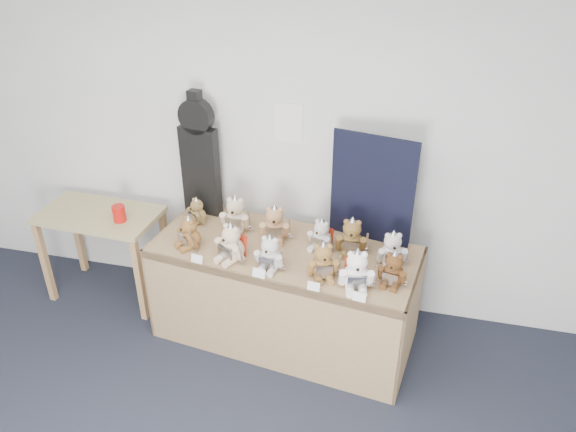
% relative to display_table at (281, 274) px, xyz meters
% --- Properties ---
extents(room_shell, '(6.00, 6.00, 6.00)m').
position_rel_display_table_xyz_m(room_shell, '(-0.09, 0.61, 0.92)').
color(room_shell, silver).
rests_on(room_shell, floor).
extents(display_table, '(2.01, 1.05, 0.80)m').
position_rel_display_table_xyz_m(display_table, '(0.00, 0.00, 0.00)').
color(display_table, olive).
rests_on(display_table, floor).
extents(side_table, '(0.98, 0.58, 0.80)m').
position_rel_display_table_xyz_m(side_table, '(-1.57, 0.24, 0.04)').
color(side_table, '#927A4E').
rests_on(side_table, floor).
extents(guitar_case, '(0.31, 0.14, 1.00)m').
position_rel_display_table_xyz_m(guitar_case, '(-0.75, 0.47, 0.66)').
color(guitar_case, black).
rests_on(guitar_case, display_table).
extents(navy_board, '(0.60, 0.15, 0.81)m').
position_rel_display_table_xyz_m(navy_board, '(0.58, 0.37, 0.58)').
color(navy_board, black).
rests_on(navy_board, display_table).
extents(red_cup, '(0.10, 0.10, 0.13)m').
position_rel_display_table_xyz_m(red_cup, '(-1.34, 0.17, 0.23)').
color(red_cup, red).
rests_on(red_cup, side_table).
extents(teddy_front_far_left, '(0.22, 0.22, 0.27)m').
position_rel_display_table_xyz_m(teddy_front_far_left, '(-0.66, -0.05, 0.28)').
color(teddy_front_far_left, brown).
rests_on(teddy_front_far_left, display_table).
extents(teddy_front_left, '(0.25, 0.25, 0.31)m').
position_rel_display_table_xyz_m(teddy_front_left, '(-0.32, -0.13, 0.29)').
color(teddy_front_left, beige).
rests_on(teddy_front_left, display_table).
extents(teddy_front_centre, '(0.23, 0.20, 0.28)m').
position_rel_display_table_xyz_m(teddy_front_centre, '(-0.03, -0.18, 0.28)').
color(teddy_front_centre, beige).
rests_on(teddy_front_centre, display_table).
extents(teddy_front_right, '(0.24, 0.22, 0.29)m').
position_rel_display_table_xyz_m(teddy_front_right, '(0.34, -0.18, 0.29)').
color(teddy_front_right, olive).
rests_on(teddy_front_right, display_table).
extents(teddy_front_far_right, '(0.26, 0.23, 0.31)m').
position_rel_display_table_xyz_m(teddy_front_far_right, '(0.57, -0.25, 0.30)').
color(teddy_front_far_right, white).
rests_on(teddy_front_far_right, display_table).
extents(teddy_front_end, '(0.22, 0.19, 0.27)m').
position_rel_display_table_xyz_m(teddy_front_end, '(0.79, -0.15, 0.28)').
color(teddy_front_end, '#56361D').
rests_on(teddy_front_end, display_table).
extents(teddy_back_left, '(0.26, 0.20, 0.32)m').
position_rel_display_table_xyz_m(teddy_back_left, '(-0.41, 0.24, 0.30)').
color(teddy_back_left, beige).
rests_on(teddy_back_left, display_table).
extents(teddy_back_centre_left, '(0.25, 0.22, 0.31)m').
position_rel_display_table_xyz_m(teddy_back_centre_left, '(-0.09, 0.19, 0.29)').
color(teddy_back_centre_left, tan).
rests_on(teddy_back_centre_left, display_table).
extents(teddy_back_centre_right, '(0.21, 0.20, 0.26)m').
position_rel_display_table_xyz_m(teddy_back_centre_right, '(0.26, 0.15, 0.27)').
color(teddy_back_centre_right, beige).
rests_on(teddy_back_centre_right, display_table).
extents(teddy_back_right, '(0.25, 0.21, 0.30)m').
position_rel_display_table_xyz_m(teddy_back_right, '(0.48, 0.15, 0.29)').
color(teddy_back_right, brown).
rests_on(teddy_back_right, display_table).
extents(teddy_back_end, '(0.24, 0.21, 0.28)m').
position_rel_display_table_xyz_m(teddy_back_end, '(0.77, 0.07, 0.28)').
color(teddy_back_end, silver).
rests_on(teddy_back_end, display_table).
extents(teddy_back_far_left, '(0.19, 0.19, 0.23)m').
position_rel_display_table_xyz_m(teddy_back_far_left, '(-0.74, 0.28, 0.26)').
color(teddy_back_far_left, olive).
rests_on(teddy_back_far_left, display_table).
extents(entry_card_a, '(0.09, 0.03, 0.06)m').
position_rel_display_table_xyz_m(entry_card_a, '(-0.53, -0.24, 0.20)').
color(entry_card_a, silver).
rests_on(entry_card_a, display_table).
extents(entry_card_b, '(0.09, 0.03, 0.06)m').
position_rel_display_table_xyz_m(entry_card_b, '(-0.07, -0.30, 0.21)').
color(entry_card_b, silver).
rests_on(entry_card_b, display_table).
extents(entry_card_c, '(0.09, 0.03, 0.06)m').
position_rel_display_table_xyz_m(entry_card_c, '(0.31, -0.35, 0.20)').
color(entry_card_c, silver).
rests_on(entry_card_c, display_table).
extents(entry_card_d, '(0.09, 0.03, 0.06)m').
position_rel_display_table_xyz_m(entry_card_d, '(0.61, -0.39, 0.20)').
color(entry_card_d, silver).
rests_on(entry_card_d, display_table).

